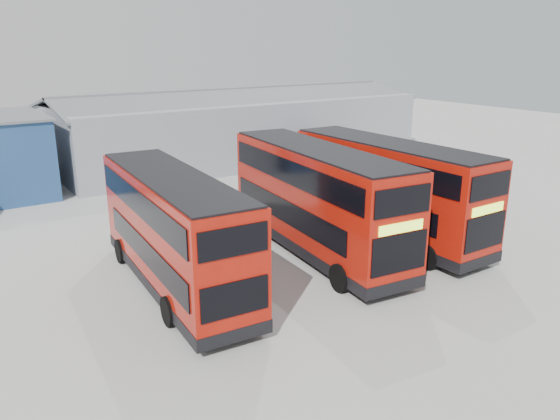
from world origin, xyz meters
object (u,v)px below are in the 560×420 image
object	(u,v)px
maintenance_shed	(237,127)
double_decker_right	(387,191)
double_decker_left	(174,233)
single_decker_blue	(355,164)
double_decker_centre	(317,202)

from	to	relation	value
maintenance_shed	double_decker_right	world-z (taller)	maintenance_shed
double_decker_left	maintenance_shed	bearing A→B (deg)	-120.78
double_decker_right	maintenance_shed	bearing A→B (deg)	79.97
double_decker_right	single_decker_blue	size ratio (longest dim) A/B	0.97
double_decker_centre	double_decker_right	xyz separation A→B (m)	(4.16, -0.31, -0.05)
maintenance_shed	single_decker_blue	world-z (taller)	maintenance_shed
double_decker_centre	double_decker_right	world-z (taller)	double_decker_centre
double_decker_centre	single_decker_blue	bearing A→B (deg)	46.91
double_decker_centre	single_decker_blue	xyz separation A→B (m)	(9.67, 8.22, -0.91)
maintenance_shed	double_decker_left	world-z (taller)	maintenance_shed
maintenance_shed	double_decker_right	bearing A→B (deg)	-100.50
single_decker_blue	double_decker_left	bearing A→B (deg)	37.08
maintenance_shed	double_decker_right	distance (m)	22.39
double_decker_centre	maintenance_shed	bearing A→B (deg)	75.73
double_decker_left	double_decker_right	bearing A→B (deg)	-177.40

